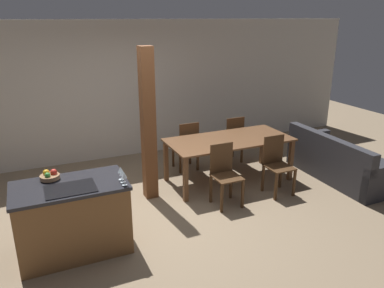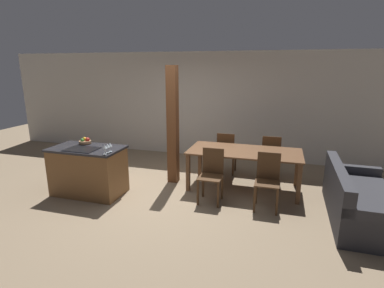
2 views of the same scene
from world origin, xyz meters
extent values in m
plane|color=#847056|center=(0.00, 0.00, 0.00)|extent=(16.00, 16.00, 0.00)
cube|color=beige|center=(0.00, 2.68, 1.35)|extent=(11.20, 0.08, 2.70)
cube|color=brown|center=(-1.24, -0.39, 0.43)|extent=(1.27, 0.71, 0.85)
cube|color=#232328|center=(-1.24, -0.39, 0.87)|extent=(1.31, 0.75, 0.04)
cube|color=black|center=(-1.24, -0.53, 0.90)|extent=(0.56, 0.40, 0.01)
cylinder|color=#99704C|center=(-1.43, -0.16, 0.93)|extent=(0.23, 0.23, 0.05)
sphere|color=red|center=(-1.38, -0.15, 0.98)|extent=(0.08, 0.08, 0.08)
sphere|color=gold|center=(-1.46, -0.12, 0.98)|extent=(0.08, 0.08, 0.08)
sphere|color=#3D8E38|center=(-1.45, -0.21, 0.97)|extent=(0.07, 0.07, 0.07)
cylinder|color=silver|center=(-0.65, -0.70, 0.91)|extent=(0.06, 0.06, 0.00)
cylinder|color=silver|center=(-0.65, -0.70, 0.95)|extent=(0.01, 0.01, 0.09)
cone|color=silver|center=(-0.65, -0.70, 1.03)|extent=(0.07, 0.07, 0.07)
cylinder|color=silver|center=(-0.65, -0.61, 0.91)|extent=(0.06, 0.06, 0.00)
cylinder|color=silver|center=(-0.65, -0.61, 0.95)|extent=(0.01, 0.01, 0.09)
cone|color=silver|center=(-0.65, -0.61, 1.03)|extent=(0.07, 0.07, 0.07)
cylinder|color=silver|center=(-0.65, -0.53, 0.91)|extent=(0.06, 0.06, 0.00)
cylinder|color=silver|center=(-0.65, -0.53, 0.95)|extent=(0.01, 0.01, 0.09)
cone|color=silver|center=(-0.65, -0.53, 1.03)|extent=(0.07, 0.07, 0.07)
cube|color=brown|center=(1.51, 0.68, 0.75)|extent=(2.13, 1.00, 0.03)
cube|color=brown|center=(0.51, 0.24, 0.37)|extent=(0.07, 0.07, 0.74)
cube|color=brown|center=(2.51, 0.24, 0.37)|extent=(0.07, 0.07, 0.74)
cube|color=brown|center=(0.51, 1.11, 0.37)|extent=(0.07, 0.07, 0.74)
cube|color=brown|center=(2.51, 1.11, 0.37)|extent=(0.07, 0.07, 0.74)
cube|color=#472D19|center=(1.03, -0.12, 0.46)|extent=(0.40, 0.40, 0.02)
cube|color=#472D19|center=(1.03, 0.07, 0.71)|extent=(0.38, 0.02, 0.47)
cube|color=#472D19|center=(0.85, -0.30, 0.23)|extent=(0.04, 0.04, 0.45)
cube|color=#472D19|center=(1.21, -0.30, 0.23)|extent=(0.04, 0.04, 0.45)
cube|color=#472D19|center=(0.85, 0.05, 0.23)|extent=(0.04, 0.04, 0.45)
cube|color=#472D19|center=(1.21, 0.05, 0.23)|extent=(0.04, 0.04, 0.45)
cube|color=#472D19|center=(1.99, -0.12, 0.46)|extent=(0.40, 0.40, 0.02)
cube|color=#472D19|center=(1.99, 0.07, 0.71)|extent=(0.38, 0.02, 0.47)
cube|color=#472D19|center=(1.81, -0.30, 0.23)|extent=(0.04, 0.04, 0.45)
cube|color=#472D19|center=(2.17, -0.30, 0.23)|extent=(0.04, 0.04, 0.45)
cube|color=#472D19|center=(1.81, 0.05, 0.23)|extent=(0.04, 0.04, 0.45)
cube|color=#472D19|center=(2.17, 0.05, 0.23)|extent=(0.04, 0.04, 0.45)
cube|color=#472D19|center=(1.03, 1.48, 0.46)|extent=(0.40, 0.40, 0.02)
cube|color=#472D19|center=(1.03, 1.29, 0.71)|extent=(0.38, 0.02, 0.47)
cube|color=#472D19|center=(1.21, 1.65, 0.23)|extent=(0.04, 0.04, 0.45)
cube|color=#472D19|center=(0.85, 1.65, 0.23)|extent=(0.04, 0.04, 0.45)
cube|color=#472D19|center=(1.21, 1.30, 0.23)|extent=(0.04, 0.04, 0.45)
cube|color=#472D19|center=(0.85, 1.30, 0.23)|extent=(0.04, 0.04, 0.45)
cube|color=#472D19|center=(1.99, 1.48, 0.46)|extent=(0.40, 0.40, 0.02)
cube|color=#472D19|center=(1.99, 1.29, 0.71)|extent=(0.38, 0.02, 0.47)
cube|color=#472D19|center=(2.17, 1.65, 0.23)|extent=(0.04, 0.04, 0.45)
cube|color=#472D19|center=(1.81, 1.65, 0.23)|extent=(0.04, 0.04, 0.45)
cube|color=#472D19|center=(2.17, 1.30, 0.23)|extent=(0.04, 0.04, 0.45)
cube|color=#472D19|center=(1.81, 1.30, 0.23)|extent=(0.04, 0.04, 0.45)
cube|color=#2D2D33|center=(3.43, -0.05, 0.22)|extent=(0.96, 2.00, 0.45)
cube|color=#2D2D33|center=(3.05, -0.04, 0.63)|extent=(0.20, 1.99, 0.37)
cube|color=#2D2D33|center=(3.45, 0.87, 0.29)|extent=(0.92, 0.16, 0.59)
cube|color=brown|center=(0.07, 0.64, 1.18)|extent=(0.20, 0.20, 2.36)
camera|label=1|loc=(-1.55, -4.60, 2.76)|focal=35.00mm
camera|label=2|loc=(2.11, -4.89, 2.33)|focal=28.00mm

